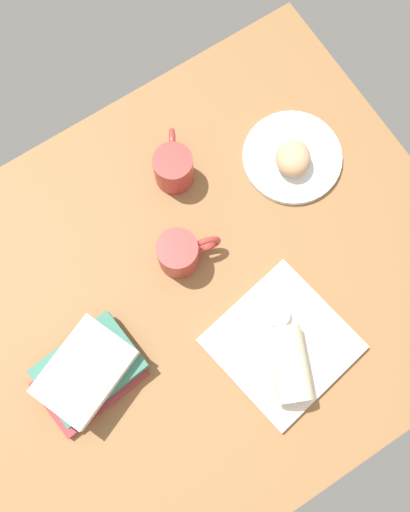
{
  "coord_description": "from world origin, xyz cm",
  "views": [
    {
      "loc": [
        9.97,
        20.09,
        121.99
      ],
      "look_at": [
        -5.7,
        -4.25,
        7.0
      ],
      "focal_mm": 41.7,
      "sensor_mm": 36.0,
      "label": 1
    }
  ],
  "objects_px": {
    "second_mug": "(180,253)",
    "square_plate": "(282,344)",
    "breakfast_wrap": "(289,364)",
    "round_plate": "(292,157)",
    "scone_pastry": "(293,158)",
    "coffee_mug": "(174,167)",
    "book_stack": "(88,372)",
    "sauce_cup": "(278,315)"
  },
  "relations": [
    {
      "from": "coffee_mug",
      "to": "sauce_cup",
      "type": "bearing_deg",
      "value": 91.6
    },
    {
      "from": "book_stack",
      "to": "second_mug",
      "type": "bearing_deg",
      "value": -159.35
    },
    {
      "from": "square_plate",
      "to": "coffee_mug",
      "type": "bearing_deg",
      "value": -91.57
    },
    {
      "from": "square_plate",
      "to": "sauce_cup",
      "type": "bearing_deg",
      "value": -113.72
    },
    {
      "from": "breakfast_wrap",
      "to": "second_mug",
      "type": "xyz_separation_m",
      "value": [
        0.06,
        -0.29,
        -0.0
      ]
    },
    {
      "from": "second_mug",
      "to": "square_plate",
      "type": "bearing_deg",
      "value": 106.36
    },
    {
      "from": "second_mug",
      "to": "breakfast_wrap",
      "type": "bearing_deg",
      "value": 101.04
    },
    {
      "from": "square_plate",
      "to": "breakfast_wrap",
      "type": "bearing_deg",
      "value": 66.28
    },
    {
      "from": "round_plate",
      "to": "second_mug",
      "type": "bearing_deg",
      "value": 10.48
    },
    {
      "from": "square_plate",
      "to": "breakfast_wrap",
      "type": "relative_size",
      "value": 1.72
    },
    {
      "from": "sauce_cup",
      "to": "book_stack",
      "type": "distance_m",
      "value": 0.38
    },
    {
      "from": "scone_pastry",
      "to": "coffee_mug",
      "type": "distance_m",
      "value": 0.25
    },
    {
      "from": "second_mug",
      "to": "book_stack",
      "type": "bearing_deg",
      "value": 20.65
    },
    {
      "from": "square_plate",
      "to": "coffee_mug",
      "type": "distance_m",
      "value": 0.42
    },
    {
      "from": "scone_pastry",
      "to": "breakfast_wrap",
      "type": "relative_size",
      "value": 0.56
    },
    {
      "from": "sauce_cup",
      "to": "coffee_mug",
      "type": "relative_size",
      "value": 0.37
    },
    {
      "from": "sauce_cup",
      "to": "round_plate",
      "type": "bearing_deg",
      "value": -129.84
    },
    {
      "from": "sauce_cup",
      "to": "scone_pastry",
      "type": "bearing_deg",
      "value": -129.57
    },
    {
      "from": "sauce_cup",
      "to": "coffee_mug",
      "type": "height_order",
      "value": "coffee_mug"
    },
    {
      "from": "round_plate",
      "to": "coffee_mug",
      "type": "xyz_separation_m",
      "value": [
        0.23,
        -0.1,
        0.04
      ]
    },
    {
      "from": "round_plate",
      "to": "square_plate",
      "type": "distance_m",
      "value": 0.4
    },
    {
      "from": "round_plate",
      "to": "book_stack",
      "type": "xyz_separation_m",
      "value": [
        0.59,
        0.16,
        0.04
      ]
    },
    {
      "from": "book_stack",
      "to": "coffee_mug",
      "type": "relative_size",
      "value": 1.79
    },
    {
      "from": "round_plate",
      "to": "coffee_mug",
      "type": "relative_size",
      "value": 1.76
    },
    {
      "from": "round_plate",
      "to": "scone_pastry",
      "type": "distance_m",
      "value": 0.04
    },
    {
      "from": "book_stack",
      "to": "coffee_mug",
      "type": "distance_m",
      "value": 0.44
    },
    {
      "from": "round_plate",
      "to": "second_mug",
      "type": "distance_m",
      "value": 0.32
    },
    {
      "from": "square_plate",
      "to": "book_stack",
      "type": "bearing_deg",
      "value": -24.01
    },
    {
      "from": "breakfast_wrap",
      "to": "coffee_mug",
      "type": "bearing_deg",
      "value": 110.38
    },
    {
      "from": "scone_pastry",
      "to": "coffee_mug",
      "type": "height_order",
      "value": "coffee_mug"
    },
    {
      "from": "round_plate",
      "to": "book_stack",
      "type": "relative_size",
      "value": 0.99
    },
    {
      "from": "round_plate",
      "to": "square_plate",
      "type": "relative_size",
      "value": 0.88
    },
    {
      "from": "round_plate",
      "to": "square_plate",
      "type": "bearing_deg",
      "value": 52.33
    },
    {
      "from": "breakfast_wrap",
      "to": "coffee_mug",
      "type": "height_order",
      "value": "coffee_mug"
    },
    {
      "from": "scone_pastry",
      "to": "sauce_cup",
      "type": "distance_m",
      "value": 0.33
    },
    {
      "from": "breakfast_wrap",
      "to": "second_mug",
      "type": "relative_size",
      "value": 1.08
    },
    {
      "from": "round_plate",
      "to": "breakfast_wrap",
      "type": "distance_m",
      "value": 0.44
    },
    {
      "from": "round_plate",
      "to": "breakfast_wrap",
      "type": "xyz_separation_m",
      "value": [
        0.26,
        0.35,
        0.04
      ]
    },
    {
      "from": "breakfast_wrap",
      "to": "book_stack",
      "type": "xyz_separation_m",
      "value": [
        0.33,
        -0.19,
        -0.01
      ]
    },
    {
      "from": "round_plate",
      "to": "sauce_cup",
      "type": "distance_m",
      "value": 0.34
    },
    {
      "from": "round_plate",
      "to": "book_stack",
      "type": "distance_m",
      "value": 0.61
    },
    {
      "from": "round_plate",
      "to": "book_stack",
      "type": "height_order",
      "value": "book_stack"
    }
  ]
}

